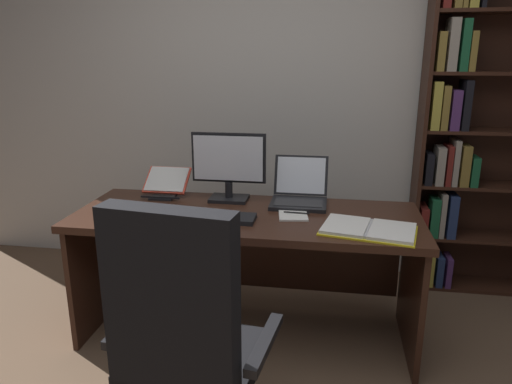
{
  "coord_description": "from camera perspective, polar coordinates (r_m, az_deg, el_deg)",
  "views": [
    {
      "loc": [
        0.33,
        -1.4,
        1.56
      ],
      "look_at": [
        -0.05,
        0.93,
        0.87
      ],
      "focal_mm": 33.21,
      "sensor_mm": 36.0,
      "label": 1
    }
  ],
  "objects": [
    {
      "name": "bookshelf",
      "position": [
        3.38,
        25.09,
        6.46
      ],
      "size": [
        0.95,
        0.26,
        2.18
      ],
      "color": "#381E14",
      "rests_on": "ground"
    },
    {
      "name": "open_binder",
      "position": [
        2.36,
        13.4,
        -4.37
      ],
      "size": [
        0.5,
        0.37,
        0.02
      ],
      "rotation": [
        0.0,
        0.0,
        -0.2
      ],
      "color": "yellow",
      "rests_on": "desk"
    },
    {
      "name": "desk",
      "position": [
        2.7,
        -0.85,
        -5.97
      ],
      "size": [
        1.86,
        0.7,
        0.73
      ],
      "color": "#381E14",
      "rests_on": "ground"
    },
    {
      "name": "pen",
      "position": [
        2.54,
        4.92,
        -2.51
      ],
      "size": [
        0.14,
        0.02,
        0.01
      ],
      "primitive_type": "cylinder",
      "rotation": [
        0.0,
        1.57,
        -0.08
      ],
      "color": "black",
      "rests_on": "notepad"
    },
    {
      "name": "computer_mouse",
      "position": [
        2.56,
        -11.52,
        -2.49
      ],
      "size": [
        0.06,
        0.1,
        0.04
      ],
      "primitive_type": "ellipsoid",
      "color": "black",
      "rests_on": "desk"
    },
    {
      "name": "wall_back",
      "position": [
        3.44,
        3.72,
        13.25
      ],
      "size": [
        5.08,
        0.12,
        2.77
      ],
      "primitive_type": "cube",
      "color": "beige",
      "rests_on": "ground"
    },
    {
      "name": "office_chair",
      "position": [
        1.92,
        -8.28,
        -19.02
      ],
      "size": [
        0.65,
        0.6,
        1.08
      ],
      "rotation": [
        0.0,
        0.0,
        -0.13
      ],
      "color": "black",
      "rests_on": "ground"
    },
    {
      "name": "keyboard",
      "position": [
        2.47,
        -4.96,
        -3.06
      ],
      "size": [
        0.42,
        0.15,
        0.02
      ],
      "primitive_type": "cube",
      "color": "black",
      "rests_on": "desk"
    },
    {
      "name": "monitor",
      "position": [
        2.75,
        -3.31,
        2.95
      ],
      "size": [
        0.43,
        0.16,
        0.4
      ],
      "color": "black",
      "rests_on": "desk"
    },
    {
      "name": "laptop",
      "position": [
        2.74,
        5.24,
        -0.23
      ],
      "size": [
        0.32,
        0.34,
        0.25
      ],
      "color": "black",
      "rests_on": "desk"
    },
    {
      "name": "reading_stand_with_book",
      "position": [
        2.93,
        -10.77,
        1.05
      ],
      "size": [
        0.26,
        0.24,
        0.15
      ],
      "color": "black",
      "rests_on": "desk"
    },
    {
      "name": "notepad",
      "position": [
        2.54,
        4.47,
        -2.68
      ],
      "size": [
        0.18,
        0.23,
        0.01
      ],
      "primitive_type": "cube",
      "rotation": [
        0.0,
        0.0,
        0.14
      ],
      "color": "silver",
      "rests_on": "desk"
    }
  ]
}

